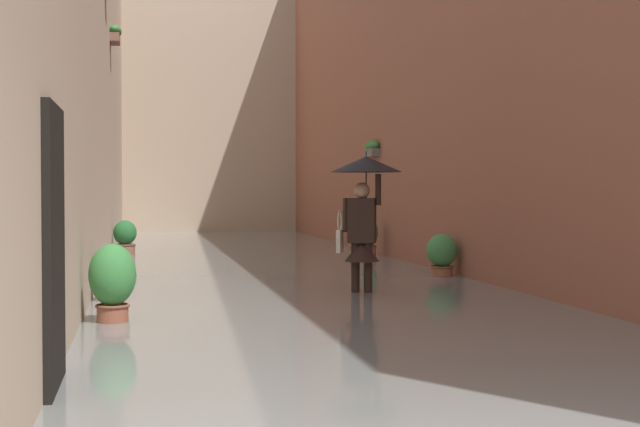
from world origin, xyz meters
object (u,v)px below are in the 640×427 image
(potted_plant_far_right, at_px, (125,240))
(potted_plant_mid_left, at_px, (442,256))
(potted_plant_near_right, at_px, (112,283))
(person_wading, at_px, (364,197))
(potted_plant_mid_right, at_px, (113,280))
(potted_plant_near_left, at_px, (369,238))

(potted_plant_far_right, bearing_deg, potted_plant_mid_left, 131.76)
(potted_plant_mid_left, relative_size, potted_plant_near_right, 0.84)
(person_wading, bearing_deg, potted_plant_mid_right, 4.52)
(person_wading, distance_m, potted_plant_near_left, 7.07)
(potted_plant_far_right, xyz_separation_m, potted_plant_mid_right, (0.00, 8.35, -0.08))
(potted_plant_mid_left, relative_size, potted_plant_mid_right, 1.19)
(potted_plant_near_right, xyz_separation_m, potted_plant_near_left, (-5.17, -9.00, -0.03))
(potted_plant_far_right, bearing_deg, person_wading, 113.03)
(potted_plant_mid_left, distance_m, potted_plant_far_right, 7.96)
(person_wading, height_order, potted_plant_far_right, person_wading)
(potted_plant_near_right, xyz_separation_m, potted_plant_mid_right, (0.06, -1.96, -0.17))
(potted_plant_near_left, bearing_deg, person_wading, 75.12)
(potted_plant_near_right, height_order, potted_plant_far_right, potted_plant_near_right)
(potted_plant_near_left, bearing_deg, potted_plant_far_right, -14.01)
(person_wading, bearing_deg, potted_plant_far_right, -66.97)
(person_wading, relative_size, potted_plant_near_left, 2.21)
(potted_plant_mid_left, relative_size, potted_plant_near_left, 0.87)
(potted_plant_mid_right, bearing_deg, potted_plant_near_right, 91.79)
(potted_plant_near_right, height_order, potted_plant_mid_right, potted_plant_near_right)
(potted_plant_mid_right, bearing_deg, person_wading, -175.48)
(person_wading, height_order, potted_plant_near_right, person_wading)
(potted_plant_near_left, bearing_deg, potted_plant_mid_right, 53.38)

